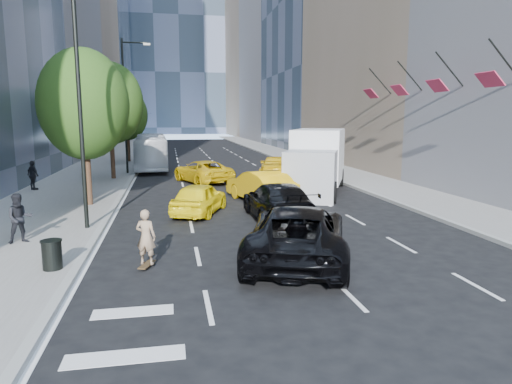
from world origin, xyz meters
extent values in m
plane|color=black|center=(0.00, 0.00, 0.00)|extent=(160.00, 160.00, 0.00)
cube|color=slate|center=(-9.00, 30.00, 0.07)|extent=(6.00, 120.00, 0.15)
cube|color=slate|center=(10.00, 30.00, 0.07)|extent=(4.00, 120.00, 0.15)
cube|color=#756651|center=(22.00, 98.00, 25.00)|extent=(20.00, 24.00, 50.00)
cylinder|color=black|center=(-6.50, 4.00, 5.15)|extent=(0.16, 0.16, 10.00)
cylinder|color=black|center=(-6.50, 22.00, 5.15)|extent=(0.16, 0.16, 10.00)
cylinder|color=black|center=(-5.60, 22.00, 9.85)|extent=(1.80, 0.12, 0.12)
cube|color=#99998C|center=(-4.70, 22.00, 9.75)|extent=(0.50, 0.22, 0.15)
cylinder|color=black|center=(-7.20, 9.00, 1.72)|extent=(0.30, 0.30, 3.15)
ellipsoid|color=#19360E|center=(-7.20, 9.00, 4.98)|extent=(4.20, 4.20, 5.25)
cylinder|color=black|center=(-7.20, 19.00, 1.84)|extent=(0.30, 0.30, 3.38)
ellipsoid|color=#19360E|center=(-7.20, 19.00, 5.32)|extent=(4.50, 4.50, 5.62)
cylinder|color=black|center=(-7.20, 32.00, 1.61)|extent=(0.30, 0.30, 2.93)
ellipsoid|color=#19360E|center=(-7.20, 32.00, 4.63)|extent=(3.90, 3.90, 4.88)
cylinder|color=black|center=(-6.40, 40.00, 2.75)|extent=(0.14, 0.14, 5.20)
imported|color=black|center=(-6.40, 40.00, 4.35)|extent=(2.48, 0.53, 1.00)
cylinder|color=black|center=(11.15, 4.00, 6.85)|extent=(1.75, 0.08, 1.75)
cube|color=#AF2847|center=(10.50, 4.00, 6.00)|extent=(0.64, 1.30, 0.64)
cylinder|color=black|center=(11.15, 8.00, 6.85)|extent=(1.75, 0.08, 1.75)
cube|color=#AF2847|center=(10.50, 8.00, 6.00)|extent=(0.64, 1.30, 0.64)
cylinder|color=black|center=(11.15, 12.00, 6.85)|extent=(1.75, 0.08, 1.75)
cube|color=#AF2847|center=(10.50, 12.00, 6.00)|extent=(0.64, 1.30, 0.64)
cylinder|color=black|center=(11.15, 16.00, 6.85)|extent=(1.75, 0.08, 1.75)
cube|color=#AF2847|center=(10.50, 16.00, 6.00)|extent=(0.64, 1.30, 0.64)
imported|color=#896F55|center=(-4.03, -0.88, 0.82)|extent=(0.69, 0.57, 1.63)
imported|color=black|center=(0.50, -1.00, 0.86)|extent=(4.68, 6.78, 1.72)
imported|color=black|center=(1.20, 4.54, 0.81)|extent=(2.32, 5.62, 1.63)
imported|color=yellow|center=(-2.00, 6.50, 0.72)|extent=(3.12, 4.58, 1.45)
imported|color=#CE990A|center=(1.33, 9.00, 0.83)|extent=(3.14, 5.30, 1.65)
imported|color=gold|center=(-1.11, 16.78, 0.75)|extent=(4.26, 5.95, 1.50)
imported|color=yellow|center=(4.20, 17.54, 0.82)|extent=(3.63, 6.05, 1.64)
imported|color=white|center=(-4.80, 25.98, 1.49)|extent=(2.78, 10.77, 2.98)
cube|color=silver|center=(5.57, 12.25, 2.12)|extent=(4.70, 5.94, 3.09)
cube|color=gray|center=(3.95, 8.71, 1.32)|extent=(3.35, 3.18, 2.63)
cylinder|color=black|center=(2.66, 8.80, 0.57)|extent=(0.84, 1.21, 1.15)
cylinder|color=black|center=(4.85, 7.79, 0.57)|extent=(0.84, 1.21, 1.15)
cylinder|color=black|center=(5.25, 14.42, 0.57)|extent=(0.84, 1.21, 1.15)
cylinder|color=black|center=(7.43, 13.41, 0.57)|extent=(0.84, 1.21, 1.15)
imported|color=black|center=(-8.32, 2.15, 1.00)|extent=(1.01, 0.91, 1.70)
imported|color=black|center=(-11.20, 14.42, 1.01)|extent=(1.02, 1.00, 1.72)
cylinder|color=black|center=(-6.60, -0.95, 0.55)|extent=(0.53, 0.53, 0.80)
camera|label=1|loc=(-3.28, -14.09, 4.35)|focal=32.00mm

